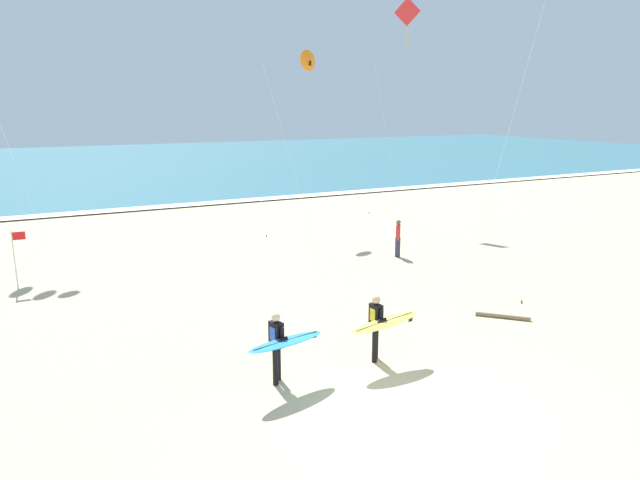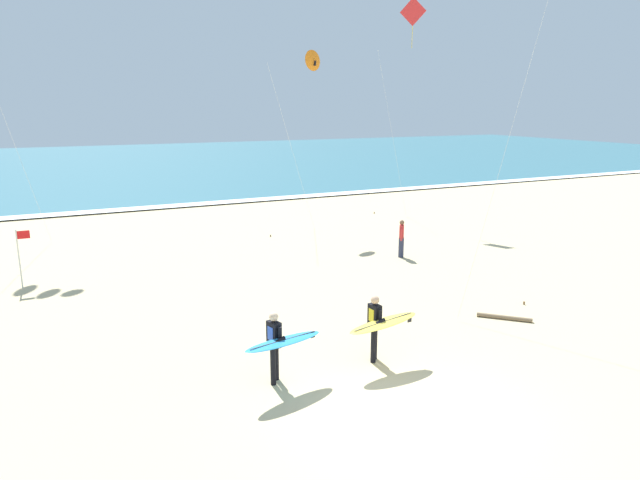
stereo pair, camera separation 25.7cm
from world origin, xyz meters
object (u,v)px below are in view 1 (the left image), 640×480
(surfer_trailing, at_px, (281,342))
(driftwood_log, at_px, (503,316))
(surfer_lead, at_px, (380,323))
(lifeguard_flag, at_px, (16,254))
(bystander_red_top, at_px, (398,238))
(kite_diamond_scarlet_distant, at_px, (406,18))
(kite_delta_amber_far, at_px, (308,61))

(surfer_trailing, xyz_separation_m, driftwood_log, (7.58, 0.88, -0.98))
(surfer_lead, distance_m, lifeguard_flag, 13.19)
(lifeguard_flag, bearing_deg, bystander_red_top, -8.74)
(surfer_lead, height_order, kite_diamond_scarlet_distant, kite_diamond_scarlet_distant)
(surfer_trailing, bearing_deg, kite_diamond_scarlet_distant, 48.31)
(kite_delta_amber_far, distance_m, kite_diamond_scarlet_distant, 6.59)
(driftwood_log, bearing_deg, bystander_red_top, 80.72)
(surfer_lead, xyz_separation_m, kite_diamond_scarlet_distant, (11.41, 15.78, 9.69))
(kite_diamond_scarlet_distant, xyz_separation_m, bystander_red_top, (-5.25, -7.50, -9.92))
(surfer_trailing, distance_m, kite_diamond_scarlet_distant, 23.22)
(driftwood_log, bearing_deg, surfer_trailing, -173.36)
(lifeguard_flag, bearing_deg, surfer_trailing, -62.58)
(surfer_lead, height_order, driftwood_log, surfer_lead)
(surfer_lead, height_order, kite_delta_amber_far, kite_delta_amber_far)
(lifeguard_flag, distance_m, driftwood_log, 16.17)
(surfer_lead, relative_size, lifeguard_flag, 0.94)
(surfer_trailing, xyz_separation_m, bystander_red_top, (8.78, 8.25, -0.23))
(kite_delta_amber_far, bearing_deg, surfer_trailing, -117.69)
(surfer_trailing, height_order, bystander_red_top, surfer_trailing)
(surfer_trailing, relative_size, driftwood_log, 1.31)
(kite_diamond_scarlet_distant, bearing_deg, bystander_red_top, -125.00)
(surfer_trailing, xyz_separation_m, kite_diamond_scarlet_distant, (14.03, 15.76, 9.69))
(surfer_trailing, distance_m, driftwood_log, 7.69)
(surfer_lead, height_order, lifeguard_flag, lifeguard_flag)
(kite_diamond_scarlet_distant, distance_m, bystander_red_top, 13.50)
(bystander_red_top, xyz_separation_m, lifeguard_flag, (-14.19, 2.18, 0.45))
(kite_delta_amber_far, height_order, kite_diamond_scarlet_distant, kite_diamond_scarlet_distant)
(kite_delta_amber_far, xyz_separation_m, driftwood_log, (-0.36, -14.24, -8.24))
(lifeguard_flag, height_order, driftwood_log, lifeguard_flag)
(surfer_trailing, height_order, lifeguard_flag, lifeguard_flag)
(lifeguard_flag, xyz_separation_m, driftwood_log, (12.99, -9.55, -1.20))
(bystander_red_top, height_order, lifeguard_flag, lifeguard_flag)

